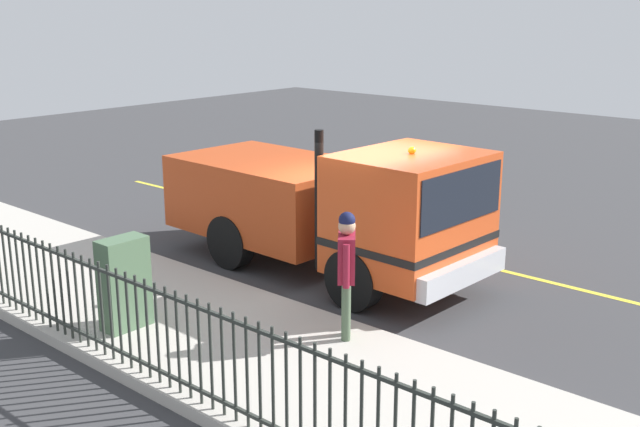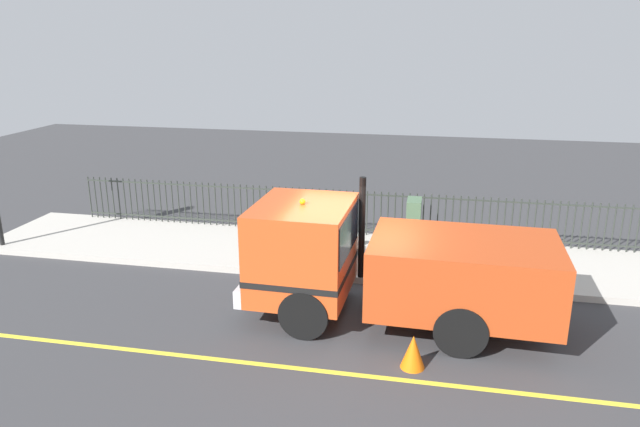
# 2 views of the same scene
# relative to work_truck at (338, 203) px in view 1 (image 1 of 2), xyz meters

# --- Properties ---
(ground_plane) EXTENTS (45.07, 45.07, 0.00)m
(ground_plane) POSITION_rel_work_truck_xyz_m (0.09, 0.48, -1.28)
(ground_plane) COLOR #38383A
(ground_plane) RESTS_ON ground
(sidewalk_slab) EXTENTS (3.16, 20.48, 0.16)m
(sidewalk_slab) POSITION_rel_work_truck_xyz_m (3.24, 0.48, -1.21)
(sidewalk_slab) COLOR #B7B2A8
(sidewalk_slab) RESTS_ON ground
(lane_marking) EXTENTS (0.12, 18.44, 0.01)m
(lane_marking) POSITION_rel_work_truck_xyz_m (-2.08, 0.48, -1.28)
(lane_marking) COLOR yellow
(lane_marking) RESTS_ON ground
(work_truck) EXTENTS (2.42, 6.05, 2.69)m
(work_truck) POSITION_rel_work_truck_xyz_m (0.00, 0.00, 0.00)
(work_truck) COLOR #D84C1E
(work_truck) RESTS_ON ground
(worker_standing) EXTENTS (0.53, 0.49, 1.76)m
(worker_standing) POSITION_rel_work_truck_xyz_m (2.19, 1.99, -0.05)
(worker_standing) COLOR maroon
(worker_standing) RESTS_ON sidewalk_slab
(iron_fence) EXTENTS (0.04, 17.45, 1.27)m
(iron_fence) POSITION_rel_work_truck_xyz_m (4.66, 0.48, -0.49)
(iron_fence) COLOR #2D332D
(iron_fence) RESTS_ON sidewalk_slab
(utility_cabinet) EXTENTS (0.67, 0.36, 1.29)m
(utility_cabinet) POSITION_rel_work_truck_xyz_m (3.95, -0.53, -0.48)
(utility_cabinet) COLOR #4C6B4C
(utility_cabinet) RESTS_ON sidewalk_slab
(traffic_cone) EXTENTS (0.42, 0.42, 0.60)m
(traffic_cone) POSITION_rel_work_truck_xyz_m (-1.64, -0.82, -0.98)
(traffic_cone) COLOR orange
(traffic_cone) RESTS_ON ground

